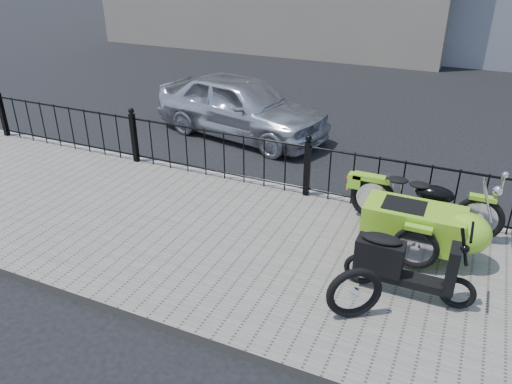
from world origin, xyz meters
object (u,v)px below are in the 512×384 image
at_px(motorcycle_sidecar, 428,221).
at_px(scooter, 400,264).
at_px(sedan_car, 241,106).
at_px(spare_tire, 354,293).

bearing_deg(motorcycle_sidecar, scooter, -99.44).
bearing_deg(sedan_car, motorcycle_sidecar, -115.91).
height_order(motorcycle_sidecar, sedan_car, sedan_car).
relative_size(motorcycle_sidecar, sedan_car, 0.56).
bearing_deg(spare_tire, scooter, 59.77).
bearing_deg(motorcycle_sidecar, sedan_car, 142.75).
height_order(spare_tire, sedan_car, sedan_car).
distance_m(motorcycle_sidecar, spare_tire, 1.83).
bearing_deg(scooter, motorcycle_sidecar, 80.56).
relative_size(motorcycle_sidecar, scooter, 1.46).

